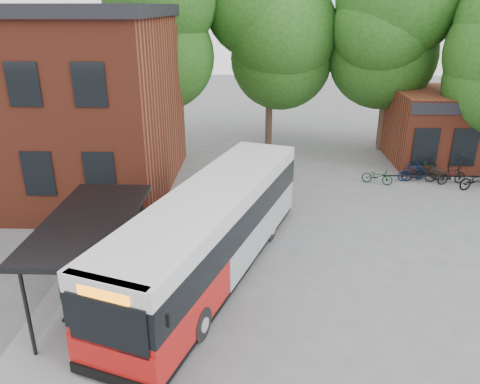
{
  "coord_description": "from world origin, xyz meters",
  "views": [
    {
      "loc": [
        0.16,
        -12.75,
        8.42
      ],
      "look_at": [
        -0.39,
        3.34,
        2.0
      ],
      "focal_mm": 35.0,
      "sensor_mm": 36.0,
      "label": 1
    }
  ],
  "objects_px": {
    "bus_shelter": "(94,263)",
    "bicycle_2": "(419,173)",
    "bicycle_0": "(377,176)",
    "city_bus": "(213,232)",
    "bicycle_1": "(412,172)",
    "bicycle_6": "(476,180)",
    "bicycle_5": "(452,175)",
    "bicycle_3": "(428,171)",
    "bicycle_4": "(425,171)"
  },
  "relations": [
    {
      "from": "bicycle_1",
      "to": "city_bus",
      "type": "bearing_deg",
      "value": 119.26
    },
    {
      "from": "bicycle_5",
      "to": "bicycle_0",
      "type": "bearing_deg",
      "value": 76.92
    },
    {
      "from": "city_bus",
      "to": "bicycle_0",
      "type": "xyz_separation_m",
      "value": [
        7.55,
        8.67,
        -1.07
      ]
    },
    {
      "from": "bicycle_0",
      "to": "bicycle_2",
      "type": "bearing_deg",
      "value": -57.06
    },
    {
      "from": "city_bus",
      "to": "bicycle_1",
      "type": "relative_size",
      "value": 7.37
    },
    {
      "from": "bicycle_2",
      "to": "bicycle_3",
      "type": "height_order",
      "value": "bicycle_2"
    },
    {
      "from": "bicycle_0",
      "to": "bicycle_2",
      "type": "xyz_separation_m",
      "value": [
        2.22,
        0.42,
        0.07
      ]
    },
    {
      "from": "bicycle_3",
      "to": "bicycle_0",
      "type": "bearing_deg",
      "value": 122.25
    },
    {
      "from": "bus_shelter",
      "to": "bicycle_4",
      "type": "height_order",
      "value": "bus_shelter"
    },
    {
      "from": "city_bus",
      "to": "bicycle_4",
      "type": "xyz_separation_m",
      "value": [
        10.2,
        9.47,
        -1.02
      ]
    },
    {
      "from": "bicycle_0",
      "to": "bicycle_1",
      "type": "xyz_separation_m",
      "value": [
        1.89,
        0.54,
        0.07
      ]
    },
    {
      "from": "bicycle_1",
      "to": "bicycle_5",
      "type": "bearing_deg",
      "value": -119.73
    },
    {
      "from": "bicycle_0",
      "to": "city_bus",
      "type": "bearing_deg",
      "value": 161.28
    },
    {
      "from": "city_bus",
      "to": "bicycle_6",
      "type": "distance_m",
      "value": 14.69
    },
    {
      "from": "bicycle_4",
      "to": "bicycle_6",
      "type": "xyz_separation_m",
      "value": [
        2.03,
        -1.39,
        0.04
      ]
    },
    {
      "from": "bus_shelter",
      "to": "bicycle_2",
      "type": "xyz_separation_m",
      "value": [
        13.07,
        11.15,
        -0.98
      ]
    },
    {
      "from": "bicycle_1",
      "to": "bicycle_4",
      "type": "relative_size",
      "value": 0.91
    },
    {
      "from": "bicycle_3",
      "to": "city_bus",
      "type": "bearing_deg",
      "value": 148.21
    },
    {
      "from": "bicycle_4",
      "to": "bicycle_5",
      "type": "xyz_separation_m",
      "value": [
        1.08,
        -0.74,
        0.02
      ]
    },
    {
      "from": "bicycle_2",
      "to": "bicycle_1",
      "type": "bearing_deg",
      "value": 73.58
    },
    {
      "from": "bicycle_1",
      "to": "bicycle_6",
      "type": "distance_m",
      "value": 3.0
    },
    {
      "from": "bicycle_5",
      "to": "city_bus",
      "type": "bearing_deg",
      "value": 113.75
    },
    {
      "from": "bus_shelter",
      "to": "bicycle_5",
      "type": "relative_size",
      "value": 4.42
    },
    {
      "from": "bicycle_4",
      "to": "bicycle_1",
      "type": "bearing_deg",
      "value": 123.24
    },
    {
      "from": "city_bus",
      "to": "bicycle_1",
      "type": "height_order",
      "value": "city_bus"
    },
    {
      "from": "city_bus",
      "to": "bicycle_1",
      "type": "distance_m",
      "value": 13.23
    },
    {
      "from": "bicycle_0",
      "to": "bicycle_5",
      "type": "bearing_deg",
      "value": -66.77
    },
    {
      "from": "bicycle_6",
      "to": "bicycle_3",
      "type": "bearing_deg",
      "value": 34.86
    },
    {
      "from": "bicycle_6",
      "to": "bicycle_2",
      "type": "bearing_deg",
      "value": 50.46
    },
    {
      "from": "city_bus",
      "to": "bicycle_6",
      "type": "xyz_separation_m",
      "value": [
        12.23,
        8.09,
        -0.98
      ]
    },
    {
      "from": "bus_shelter",
      "to": "bicycle_3",
      "type": "height_order",
      "value": "bus_shelter"
    },
    {
      "from": "city_bus",
      "to": "bicycle_1",
      "type": "bearing_deg",
      "value": 63.29
    },
    {
      "from": "bus_shelter",
      "to": "bicycle_1",
      "type": "distance_m",
      "value": 17.04
    },
    {
      "from": "bicycle_0",
      "to": "bicycle_1",
      "type": "height_order",
      "value": "bicycle_1"
    },
    {
      "from": "bicycle_0",
      "to": "bicycle_2",
      "type": "distance_m",
      "value": 2.26
    },
    {
      "from": "bus_shelter",
      "to": "bicycle_1",
      "type": "height_order",
      "value": "bus_shelter"
    },
    {
      "from": "bus_shelter",
      "to": "bicycle_0",
      "type": "distance_m",
      "value": 15.3
    },
    {
      "from": "bus_shelter",
      "to": "bicycle_1",
      "type": "relative_size",
      "value": 4.43
    },
    {
      "from": "bicycle_1",
      "to": "bicycle_4",
      "type": "height_order",
      "value": "bicycle_1"
    },
    {
      "from": "bus_shelter",
      "to": "bicycle_4",
      "type": "xyz_separation_m",
      "value": [
        13.5,
        11.53,
        -0.99
      ]
    },
    {
      "from": "bicycle_2",
      "to": "bicycle_5",
      "type": "distance_m",
      "value": 1.56
    },
    {
      "from": "bus_shelter",
      "to": "bicycle_0",
      "type": "height_order",
      "value": "bus_shelter"
    },
    {
      "from": "bicycle_1",
      "to": "bicycle_6",
      "type": "relative_size",
      "value": 0.84
    },
    {
      "from": "bicycle_4",
      "to": "bicycle_5",
      "type": "distance_m",
      "value": 1.31
    },
    {
      "from": "bicycle_1",
      "to": "bicycle_2",
      "type": "distance_m",
      "value": 0.35
    },
    {
      "from": "city_bus",
      "to": "bicycle_3",
      "type": "bearing_deg",
      "value": 61.49
    },
    {
      "from": "bicycle_0",
      "to": "bicycle_5",
      "type": "distance_m",
      "value": 3.74
    },
    {
      "from": "city_bus",
      "to": "bicycle_3",
      "type": "relative_size",
      "value": 7.8
    },
    {
      "from": "bicycle_5",
      "to": "bicycle_3",
      "type": "bearing_deg",
      "value": 35.0
    },
    {
      "from": "bicycle_1",
      "to": "bicycle_4",
      "type": "xyz_separation_m",
      "value": [
        0.76,
        0.26,
        -0.02
      ]
    }
  ]
}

